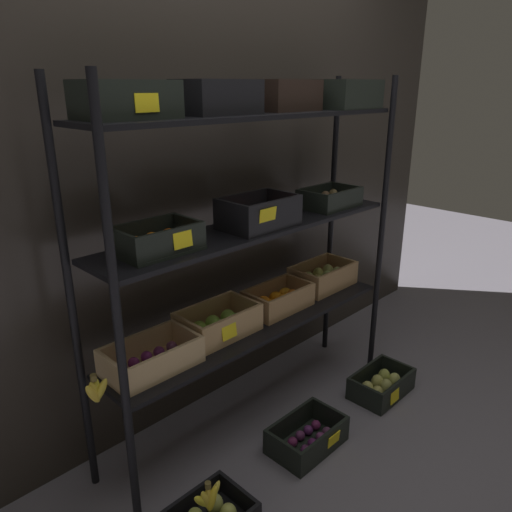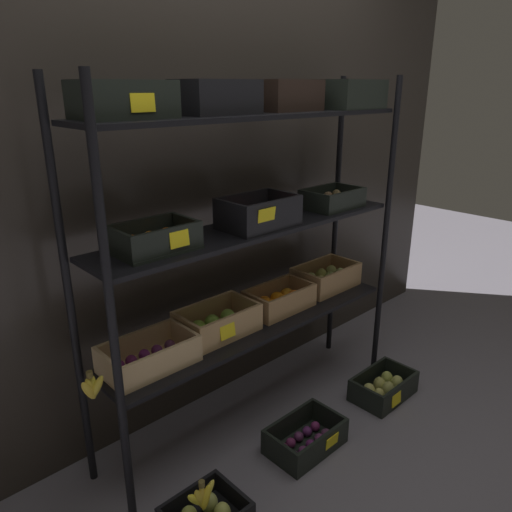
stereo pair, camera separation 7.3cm
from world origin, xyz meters
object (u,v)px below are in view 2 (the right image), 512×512
(crate_ground_center_pear, at_px, (383,388))
(crate_ground_plum, at_px, (305,439))
(display_rack, at_px, (257,225))
(banana_bunch_loose, at_px, (202,497))

(crate_ground_center_pear, bearing_deg, crate_ground_plum, 177.62)
(display_rack, bearing_deg, banana_bunch_loose, -149.35)
(banana_bunch_loose, bearing_deg, display_rack, 30.65)
(crate_ground_plum, bearing_deg, crate_ground_center_pear, -2.38)
(banana_bunch_loose, bearing_deg, crate_ground_plum, 2.77)
(crate_ground_plum, distance_m, banana_bunch_loose, 0.64)
(crate_ground_center_pear, bearing_deg, banana_bunch_loose, -179.78)
(crate_ground_center_pear, bearing_deg, display_rack, 148.37)
(crate_ground_center_pear, xyz_separation_m, banana_bunch_loose, (-1.25, -0.00, 0.11))
(crate_ground_center_pear, distance_m, banana_bunch_loose, 1.26)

